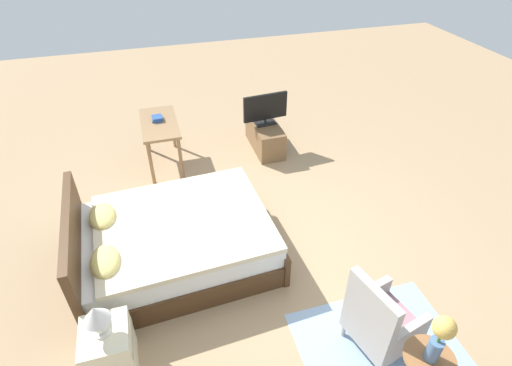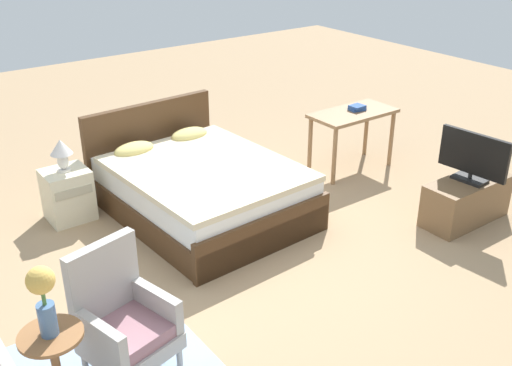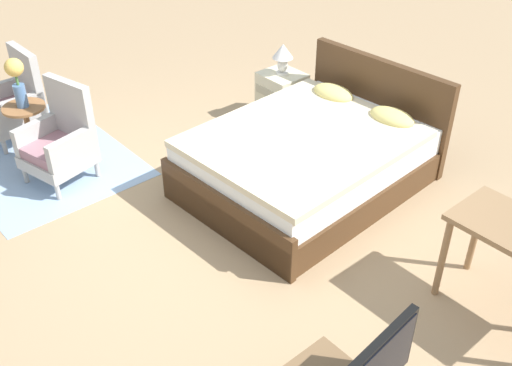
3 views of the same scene
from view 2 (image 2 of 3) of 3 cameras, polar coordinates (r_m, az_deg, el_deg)
name	(u,v)px [view 2 (image 2 of 3)]	position (r m, az deg, el deg)	size (l,w,h in m)	color
ground_plane	(243,255)	(5.58, -1.21, -6.84)	(16.00, 16.00, 0.00)	#A38460
bed	(199,187)	(6.18, -5.43, -0.38)	(1.68, 2.17, 0.96)	#472D19
armchair_by_window_right	(123,321)	(4.27, -12.56, -12.72)	(0.65, 0.65, 0.92)	#ADA8A3
side_table	(55,362)	(4.09, -18.56, -15.82)	(0.40, 0.40, 0.58)	#936038
flower_vase	(43,294)	(3.79, -19.63, -9.96)	(0.17, 0.17, 0.48)	#4C709E
nightstand	(68,195)	(6.35, -17.48, -1.07)	(0.44, 0.41, 0.53)	beige
table_lamp	(61,151)	(6.16, -18.06, 2.94)	(0.22, 0.22, 0.33)	silver
tv_stand	(466,200)	(6.40, 19.37, -1.58)	(0.96, 0.40, 0.45)	brown
tv_flatscreen	(473,157)	(6.21, 20.01, 2.37)	(0.23, 0.72, 0.50)	black
vanity_desk	(353,120)	(7.18, 9.20, 5.91)	(1.04, 0.52, 0.72)	#8E6B47
book_stack	(357,108)	(7.20, 9.61, 7.08)	(0.20, 0.16, 0.06)	#284C8E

